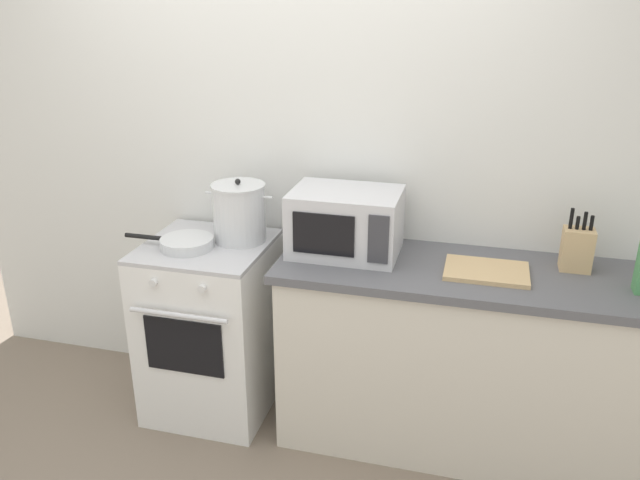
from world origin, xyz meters
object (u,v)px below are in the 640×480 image
frying_pan (186,243)px  knife_block (577,249)px  stove (211,327)px  microwave (346,222)px  stock_pot (239,212)px  cutting_board (486,271)px

frying_pan → knife_block: size_ratio=1.61×
stove → microwave: 0.92m
frying_pan → stock_pot: bearing=37.4°
microwave → knife_block: microwave is taller
frying_pan → microwave: (0.75, 0.15, 0.12)m
stove → frying_pan: (-0.07, -0.07, 0.48)m
stove → stock_pot: 0.63m
frying_pan → stove: bearing=43.3°
cutting_board → knife_block: knife_block is taller
knife_block → cutting_board: bearing=-159.5°
stock_pot → microwave: 0.54m
stove → knife_block: (1.71, 0.14, 0.56)m
stock_pot → frying_pan: 0.30m
knife_block → frying_pan: bearing=-173.3°
frying_pan → cutting_board: (1.40, 0.07, -0.02)m
stock_pot → cutting_board: bearing=-4.7°
stove → frying_pan: size_ratio=2.03×
frying_pan → cutting_board: size_ratio=1.26×
stock_pot → stove: bearing=-145.8°
stock_pot → frying_pan: stock_pot is taller
stove → knife_block: bearing=4.7°
frying_pan → cutting_board: 1.40m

